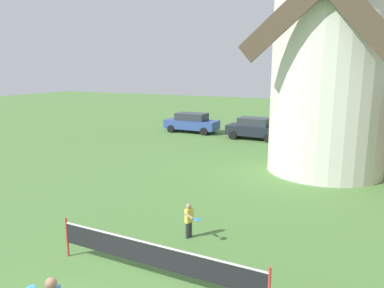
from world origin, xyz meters
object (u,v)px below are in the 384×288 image
at_px(parked_car_blue, 192,122).
at_px(parked_car_cream, 337,135).
at_px(parked_car_black, 254,128).
at_px(windmill, 332,41).
at_px(player_far, 189,219).
at_px(tennis_net, 154,256).

bearing_deg(parked_car_blue, parked_car_cream, -3.97).
xyz_separation_m(parked_car_blue, parked_car_cream, (11.02, -0.77, -0.00)).
bearing_deg(parked_car_black, windmill, -50.02).
height_order(parked_car_blue, parked_car_black, same).
relative_size(windmill, player_far, 11.30).
bearing_deg(player_far, parked_car_cream, 81.01).
bearing_deg(player_far, windmill, 74.90).
xyz_separation_m(tennis_net, parked_car_blue, (-8.79, 19.40, 0.12)).
relative_size(player_far, parked_car_blue, 0.25).
relative_size(windmill, parked_car_black, 3.17).
bearing_deg(tennis_net, parked_car_blue, 114.37).
xyz_separation_m(tennis_net, parked_car_black, (-3.43, 18.82, 0.12)).
distance_m(windmill, parked_car_blue, 14.35).
xyz_separation_m(windmill, tennis_net, (-2.26, -12.04, -5.58)).
height_order(windmill, parked_car_black, windmill).
height_order(player_far, parked_car_blue, parked_car_blue).
relative_size(tennis_net, player_far, 5.17).
relative_size(tennis_net, parked_car_blue, 1.29).
relative_size(tennis_net, parked_car_cream, 1.33).
height_order(player_far, parked_car_cream, parked_car_cream).
xyz_separation_m(windmill, player_far, (-2.58, -9.58, -5.66)).
bearing_deg(tennis_net, player_far, 97.46).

